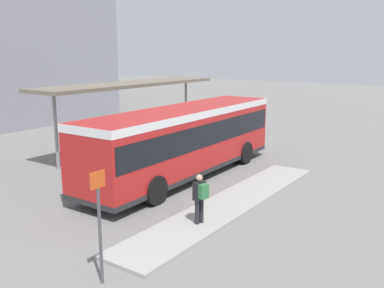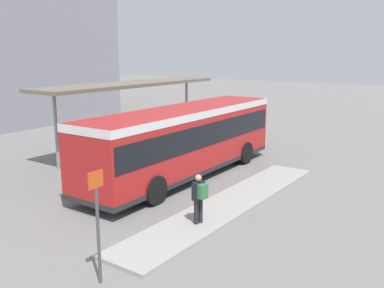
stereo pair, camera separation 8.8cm
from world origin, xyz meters
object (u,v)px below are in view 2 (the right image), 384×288
object	(u,v)px
platform_sign	(98,222)
potted_planter_near_shelter	(118,157)
bicycle_orange	(224,128)
pedestrian_waiting	(199,196)
bicycle_green	(207,126)
bicycle_white	(217,126)
potted_planter_far_side	(218,129)
city_bus	(185,137)

from	to	relation	value
platform_sign	potted_planter_near_shelter	bearing A→B (deg)	42.55
bicycle_orange	potted_planter_near_shelter	size ratio (longest dim) A/B	1.37
bicycle_orange	platform_sign	distance (m)	19.68
potted_planter_near_shelter	platform_sign	world-z (taller)	platform_sign
pedestrian_waiting	platform_sign	bearing A→B (deg)	103.35
bicycle_orange	bicycle_green	bearing A→B (deg)	-13.65
bicycle_white	platform_sign	size ratio (longest dim) A/B	0.63
bicycle_orange	potted_planter_near_shelter	world-z (taller)	potted_planter_near_shelter
potted_planter_near_shelter	potted_planter_far_side	world-z (taller)	potted_planter_far_side
bicycle_orange	potted_planter_near_shelter	distance (m)	10.85
bicycle_green	potted_planter_far_side	distance (m)	2.88
city_bus	bicycle_white	world-z (taller)	city_bus
potted_planter_far_side	potted_planter_near_shelter	bearing A→B (deg)	-178.94
pedestrian_waiting	potted_planter_near_shelter	world-z (taller)	pedestrian_waiting
potted_planter_far_side	platform_sign	size ratio (longest dim) A/B	0.46
potted_planter_near_shelter	platform_sign	xyz separation A→B (m)	(-7.32, -6.72, 0.90)
potted_planter_far_side	bicycle_white	bearing A→B (deg)	33.77
bicycle_green	city_bus	bearing A→B (deg)	-66.87
city_bus	potted_planter_near_shelter	size ratio (longest dim) A/B	9.11
city_bus	potted_planter_near_shelter	distance (m)	3.43
city_bus	potted_planter_near_shelter	xyz separation A→B (m)	(-1.10, 3.04, -1.14)
city_bus	bicycle_green	world-z (taller)	city_bus
potted_planter_near_shelter	platform_sign	bearing A→B (deg)	-137.45
potted_planter_near_shelter	potted_planter_far_side	xyz separation A→B (m)	(9.04, 0.17, 0.02)
city_bus	potted_planter_far_side	bearing A→B (deg)	20.90
pedestrian_waiting	bicycle_white	world-z (taller)	pedestrian_waiting
pedestrian_waiting	bicycle_orange	world-z (taller)	pedestrian_waiting
pedestrian_waiting	potted_planter_far_side	world-z (taller)	pedestrian_waiting
potted_planter_near_shelter	platform_sign	distance (m)	9.98
city_bus	platform_sign	xyz separation A→B (m)	(-8.43, -3.69, -0.24)
bicycle_white	potted_planter_near_shelter	distance (m)	11.23
bicycle_orange	bicycle_white	xyz separation A→B (m)	(0.30, 0.75, 0.01)
potted_planter_near_shelter	platform_sign	size ratio (longest dim) A/B	0.45
bicycle_green	potted_planter_far_side	size ratio (longest dim) A/B	1.29
city_bus	bicycle_white	xyz separation A→B (m)	(10.02, 4.59, -1.42)
pedestrian_waiting	potted_planter_far_side	bearing A→B (deg)	-46.57
city_bus	platform_sign	size ratio (longest dim) A/B	4.10
bicycle_green	potted_planter_near_shelter	bearing A→B (deg)	-83.47
potted_planter_near_shelter	bicycle_green	bearing A→B (deg)	11.90
bicycle_green	bicycle_orange	bearing A→B (deg)	-10.14
bicycle_green	potted_planter_near_shelter	size ratio (longest dim) A/B	1.33
city_bus	bicycle_green	bearing A→B (deg)	27.42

